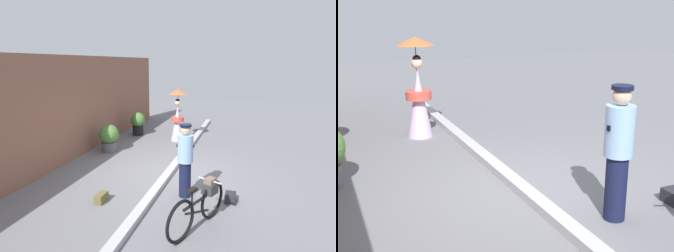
% 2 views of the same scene
% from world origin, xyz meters
% --- Properties ---
extents(ground_plane, '(30.00, 30.00, 0.00)m').
position_xyz_m(ground_plane, '(0.00, 0.00, 0.00)').
color(ground_plane, slate).
extents(sidewalk_curb, '(14.00, 0.20, 0.12)m').
position_xyz_m(sidewalk_curb, '(0.00, 0.00, 0.06)').
color(sidewalk_curb, '#B2B2B7').
rests_on(sidewalk_curb, ground_plane).
extents(person_officer, '(0.34, 0.38, 1.64)m').
position_xyz_m(person_officer, '(-1.12, -0.68, 0.87)').
color(person_officer, '#141938').
rests_on(person_officer, ground_plane).
extents(person_with_parasol, '(0.71, 0.71, 1.92)m').
position_xyz_m(person_with_parasol, '(3.28, 0.63, 0.92)').
color(person_with_parasol, silver).
rests_on(person_with_parasol, ground_plane).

